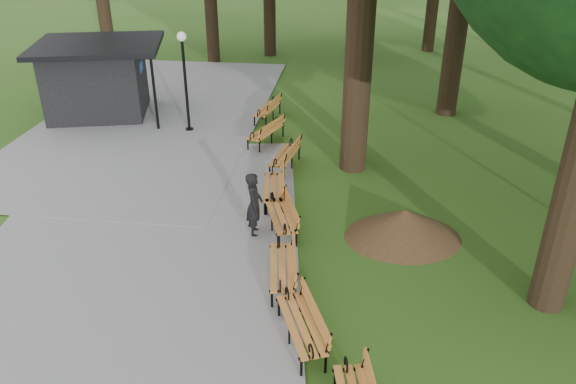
{
  "coord_description": "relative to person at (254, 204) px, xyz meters",
  "views": [
    {
      "loc": [
        -0.82,
        -6.82,
        7.37
      ],
      "look_at": [
        -0.18,
        5.24,
        1.1
      ],
      "focal_mm": 35.06,
      "sensor_mm": 36.0,
      "label": 1
    }
  ],
  "objects": [
    {
      "name": "path",
      "position": [
        -2.99,
        -2.15,
        -0.8
      ],
      "size": [
        12.0,
        38.0,
        0.06
      ],
      "primitive_type": "cube",
      "color": "gray",
      "rests_on": "ground"
    },
    {
      "name": "person",
      "position": [
        0.0,
        0.0,
        0.0
      ],
      "size": [
        0.42,
        0.62,
        1.66
      ],
      "primitive_type": "imported",
      "rotation": [
        0.0,
        0.0,
        1.53
      ],
      "color": "black",
      "rests_on": "ground"
    },
    {
      "name": "kiosk",
      "position": [
        -5.94,
        9.12,
        0.57
      ],
      "size": [
        4.72,
        4.18,
        2.8
      ],
      "primitive_type": null,
      "rotation": [
        0.0,
        0.0,
        0.07
      ],
      "color": "black",
      "rests_on": "ground"
    },
    {
      "name": "lamp_post",
      "position": [
        -2.36,
        7.18,
        1.66
      ],
      "size": [
        0.32,
        0.32,
        3.51
      ],
      "color": "black",
      "rests_on": "ground"
    },
    {
      "name": "dirt_mound",
      "position": [
        3.63,
        -0.35,
        -0.45
      ],
      "size": [
        2.4,
        2.4,
        0.77
      ],
      "primitive_type": "cone",
      "color": "#47301C",
      "rests_on": "ground"
    },
    {
      "name": "bench_3",
      "position": [
        0.85,
        -3.94,
        -0.39
      ],
      "size": [
        1.01,
        1.99,
        0.88
      ],
      "primitive_type": null,
      "rotation": [
        0.0,
        0.0,
        -1.37
      ],
      "color": "orange",
      "rests_on": "ground"
    },
    {
      "name": "bench_4",
      "position": [
        0.59,
        -2.09,
        -0.39
      ],
      "size": [
        0.7,
        1.92,
        0.88
      ],
      "primitive_type": null,
      "rotation": [
        0.0,
        0.0,
        -1.6
      ],
      "color": "orange",
      "rests_on": "ground"
    },
    {
      "name": "bench_5",
      "position": [
        0.64,
        0.1,
        -0.39
      ],
      "size": [
        0.91,
        1.97,
        0.88
      ],
      "primitive_type": null,
      "rotation": [
        0.0,
        0.0,
        -1.42
      ],
      "color": "orange",
      "rests_on": "ground"
    },
    {
      "name": "bench_6",
      "position": [
        0.52,
        1.68,
        -0.39
      ],
      "size": [
        0.73,
        1.93,
        0.88
      ],
      "primitive_type": null,
      "rotation": [
        0.0,
        0.0,
        -1.62
      ],
      "color": "orange",
      "rests_on": "ground"
    },
    {
      "name": "bench_7",
      "position": [
        0.92,
        3.79,
        -0.39
      ],
      "size": [
        1.25,
        2.0,
        0.88
      ],
      "primitive_type": null,
      "rotation": [
        0.0,
        0.0,
        -1.92
      ],
      "color": "orange",
      "rests_on": "ground"
    },
    {
      "name": "bench_8",
      "position": [
        0.38,
        5.84,
        -0.39
      ],
      "size": [
        1.52,
        1.96,
        0.88
      ],
      "primitive_type": null,
      "rotation": [
        0.0,
        0.0,
        -2.1
      ],
      "color": "orange",
      "rests_on": "ground"
    },
    {
      "name": "bench_9",
      "position": [
        0.48,
        8.15,
        -0.39
      ],
      "size": [
        1.26,
        2.0,
        0.88
      ],
      "primitive_type": null,
      "rotation": [
        0.0,
        0.0,
        -1.92
      ],
      "color": "orange",
      "rests_on": "ground"
    }
  ]
}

